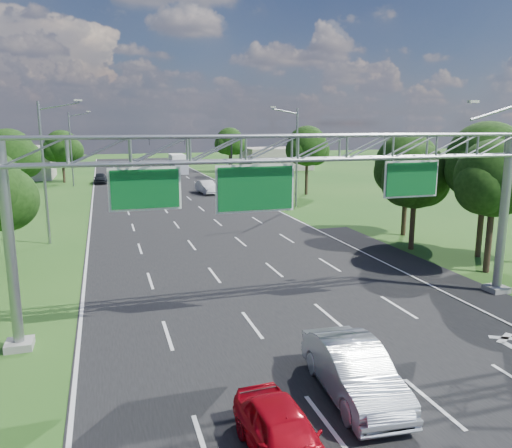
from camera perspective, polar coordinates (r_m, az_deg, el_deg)
name	(u,v)px	position (r m, az deg, el deg)	size (l,w,h in m)	color
ground	(207,234)	(39.45, -5.66, -1.09)	(220.00, 220.00, 0.00)	#215018
road	(207,234)	(39.45, -5.66, -1.09)	(18.00, 180.00, 0.02)	black
road_flare	(449,282)	(29.35, 21.22, -6.23)	(3.00, 30.00, 0.02)	black
sign_gantry	(296,162)	(21.35, 4.65, 7.04)	(23.50, 1.00, 9.56)	gray
traffic_signal	(208,147)	(74.39, -5.49, 8.79)	(12.21, 0.24, 7.00)	black
streetlight_l_near	(46,166)	(38.08, -22.84, 6.12)	(2.97, 0.22, 10.16)	gray
streetlight_l_far	(72,145)	(72.93, -20.26, 8.42)	(2.97, 0.22, 10.16)	gray
streetlight_r_mid	(295,153)	(51.44, 4.47, 8.12)	(2.97, 0.22, 10.16)	gray
tree_cluster_right	(463,174)	(35.16, 22.56, 5.34)	(9.91, 14.60, 8.68)	#2D2116
tree_verge_lb	(10,156)	(53.56, -26.27, 6.94)	(5.76, 4.80, 8.06)	#2D2116
tree_verge_lc	(63,148)	(78.08, -21.24, 8.06)	(5.76, 4.80, 7.62)	#2D2116
tree_verge_rd	(308,148)	(60.68, 5.91, 8.64)	(5.76, 4.80, 8.28)	#2D2116
tree_verge_re	(230,143)	(88.56, -2.99, 9.26)	(5.76, 4.80, 7.84)	#2D2116
building_left	(5,163)	(87.19, -26.76, 6.25)	(14.00, 10.00, 5.00)	gray
building_right	(276,158)	(95.38, 2.28, 7.49)	(12.00, 9.00, 4.00)	gray
red_coupe	(283,434)	(13.83, 3.13, -22.87)	(1.69, 4.20, 1.43)	#B70815
silver_sedan	(354,370)	(16.68, 11.11, -16.09)	(1.82, 5.23, 1.72)	silver
car_queue_a	(149,186)	(64.99, -12.09, 4.23)	(1.85, 4.55, 1.32)	silver
car_queue_b	(159,187)	(64.89, -11.01, 4.23)	(2.07, 4.48, 1.24)	black
car_queue_c	(100,178)	(75.69, -17.36, 5.02)	(1.78, 4.42, 1.51)	black
car_queue_d	(207,187)	(62.03, -5.66, 4.21)	(1.67, 4.79, 1.58)	silver
box_truck	(178,164)	(89.46, -8.90, 6.79)	(2.55, 8.33, 3.15)	white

